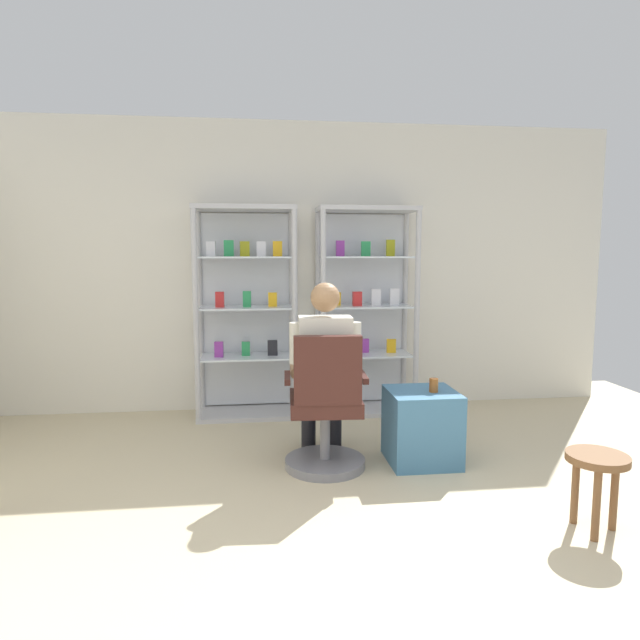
% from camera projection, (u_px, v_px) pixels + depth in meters
% --- Properties ---
extents(ground_plane, '(7.20, 7.20, 0.00)m').
position_uv_depth(ground_plane, '(365.00, 586.00, 2.46)').
color(ground_plane, '#C6B793').
extents(back_wall, '(6.00, 0.10, 2.70)m').
position_uv_depth(back_wall, '(304.00, 267.00, 5.25)').
color(back_wall, silver).
rests_on(back_wall, ground).
extents(display_cabinet_left, '(0.90, 0.45, 1.90)m').
position_uv_depth(display_cabinet_left, '(246.00, 310.00, 5.00)').
color(display_cabinet_left, '#B7B7BC').
rests_on(display_cabinet_left, ground).
extents(display_cabinet_right, '(0.90, 0.45, 1.90)m').
position_uv_depth(display_cabinet_right, '(365.00, 309.00, 5.13)').
color(display_cabinet_right, '#B7B7BC').
rests_on(display_cabinet_right, ground).
extents(office_chair, '(0.58, 0.56, 0.96)m').
position_uv_depth(office_chair, '(326.00, 414.00, 3.73)').
color(office_chair, slate).
rests_on(office_chair, ground).
extents(seated_shopkeeper, '(0.50, 0.58, 1.29)m').
position_uv_depth(seated_shopkeeper, '(324.00, 364.00, 3.86)').
color(seated_shopkeeper, black).
rests_on(seated_shopkeeper, ground).
extents(storage_crate, '(0.48, 0.47, 0.52)m').
position_uv_depth(storage_crate, '(422.00, 426.00, 3.90)').
color(storage_crate, teal).
rests_on(storage_crate, ground).
extents(tea_glass, '(0.06, 0.06, 0.10)m').
position_uv_depth(tea_glass, '(434.00, 385.00, 3.83)').
color(tea_glass, brown).
rests_on(tea_glass, storage_crate).
extents(wooden_stool, '(0.32, 0.32, 0.43)m').
position_uv_depth(wooden_stool, '(597.00, 470.00, 2.91)').
color(wooden_stool, brown).
rests_on(wooden_stool, ground).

